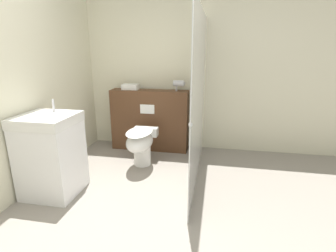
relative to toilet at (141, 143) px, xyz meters
name	(u,v)px	position (x,y,z in m)	size (l,w,h in m)	color
ground_plane	(136,244)	(0.39, -1.48, -0.34)	(12.00, 12.00, 0.00)	gray
wall_back	(179,70)	(0.39, 0.90, 0.91)	(8.00, 0.06, 2.50)	beige
partition_panel	(150,120)	(-0.05, 0.67, 0.14)	(1.21, 0.29, 0.95)	#51331E
shower_glass	(199,99)	(0.78, -0.13, 0.66)	(0.04, 2.00, 1.99)	silver
toilet	(141,143)	(0.00, 0.00, 0.00)	(0.34, 0.67, 0.52)	white
sink_vanity	(51,155)	(-0.76, -0.85, 0.12)	(0.57, 0.56, 1.04)	white
hair_drier	(179,84)	(0.42, 0.68, 0.73)	(0.18, 0.09, 0.16)	#B7B7BC
folded_towel	(130,87)	(-0.35, 0.69, 0.66)	(0.25, 0.16, 0.08)	white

